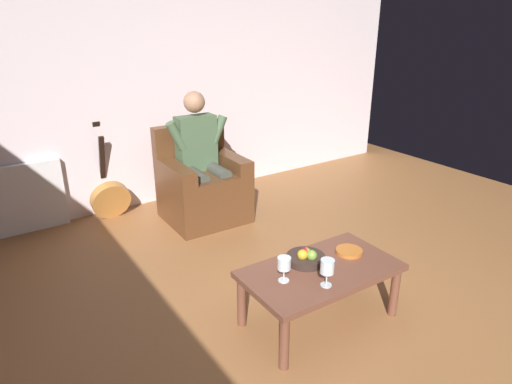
{
  "coord_description": "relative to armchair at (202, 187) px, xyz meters",
  "views": [
    {
      "loc": [
        1.8,
        1.57,
        1.94
      ],
      "look_at": [
        -0.1,
        -1.23,
        0.6
      ],
      "focal_mm": 31.43,
      "sensor_mm": 36.0,
      "label": 1
    }
  ],
  "objects": [
    {
      "name": "armchair",
      "position": [
        0.0,
        0.0,
        0.0
      ],
      "size": [
        0.77,
        0.72,
        0.93
      ],
      "rotation": [
        0.0,
        0.0,
        -0.02
      ],
      "color": "brown",
      "rests_on": "ground"
    },
    {
      "name": "wall_back",
      "position": [
        0.11,
        -0.73,
        1.02
      ],
      "size": [
        6.51,
        0.06,
        2.71
      ],
      "primitive_type": "cube",
      "color": "silver",
      "rests_on": "ground"
    },
    {
      "name": "coffee_table",
      "position": [
        0.13,
        1.92,
        0.01
      ],
      "size": [
        1.04,
        0.59,
        0.4
      ],
      "rotation": [
        0.0,
        0.0,
        -0.02
      ],
      "color": "brown",
      "rests_on": "ground"
    },
    {
      "name": "fruit_bowl",
      "position": [
        0.17,
        1.81,
        0.11
      ],
      "size": [
        0.26,
        0.26,
        0.11
      ],
      "color": "#32241F",
      "rests_on": "coffee_table"
    },
    {
      "name": "radiator",
      "position": [
        1.5,
        -0.66,
        0.0
      ],
      "size": [
        0.65,
        0.06,
        0.67
      ],
      "primitive_type": "cube",
      "color": "white",
      "rests_on": "ground"
    },
    {
      "name": "decorative_dish",
      "position": [
        -0.17,
        1.88,
        0.08
      ],
      "size": [
        0.19,
        0.19,
        0.02
      ],
      "primitive_type": "cylinder",
      "color": "#BA6727",
      "rests_on": "coffee_table"
    },
    {
      "name": "wine_glass_near",
      "position": [
        0.24,
        2.09,
        0.19
      ],
      "size": [
        0.09,
        0.09,
        0.18
      ],
      "color": "silver",
      "rests_on": "coffee_table"
    },
    {
      "name": "guitar",
      "position": [
        0.78,
        -0.52,
        -0.11
      ],
      "size": [
        0.39,
        0.34,
        0.98
      ],
      "color": "#B87938",
      "rests_on": "ground"
    },
    {
      "name": "ground_plane",
      "position": [
        0.11,
        2.21,
        -0.33
      ],
      "size": [
        7.34,
        7.34,
        0.0
      ],
      "primitive_type": "plane",
      "color": "#946036"
    },
    {
      "name": "person_seated",
      "position": [
        0.0,
        0.02,
        0.35
      ],
      "size": [
        0.65,
        0.55,
        1.27
      ],
      "rotation": [
        0.0,
        0.0,
        -0.02
      ],
      "color": "#496443",
      "rests_on": "ground"
    },
    {
      "name": "wine_glass_far",
      "position": [
        0.42,
        1.9,
        0.18
      ],
      "size": [
        0.08,
        0.08,
        0.16
      ],
      "color": "silver",
      "rests_on": "coffee_table"
    }
  ]
}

